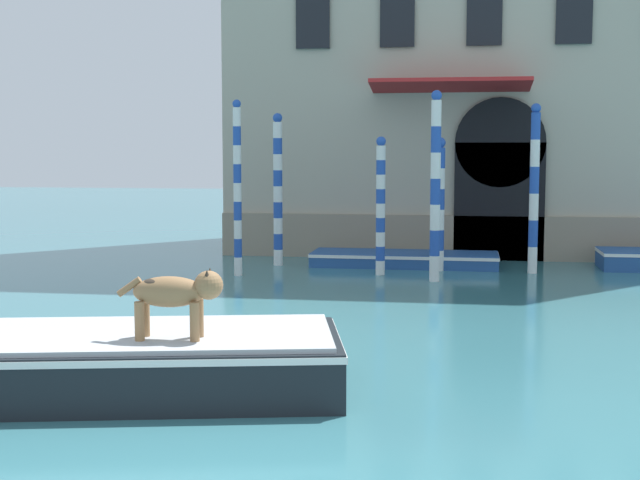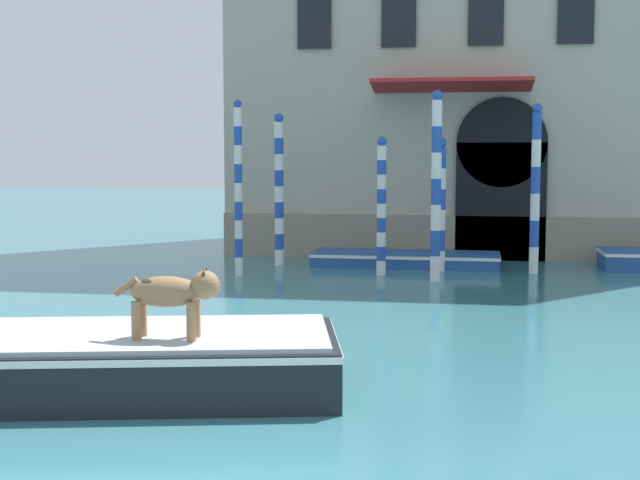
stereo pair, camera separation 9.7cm
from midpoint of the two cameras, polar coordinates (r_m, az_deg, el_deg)
name	(u,v)px [view 1 (the left image)]	position (r m, az deg, el deg)	size (l,w,h in m)	color
boat_foreground	(52,362)	(11.40, -16.99, -7.46)	(7.33, 3.76, 0.75)	black
dog_on_deck	(177,293)	(10.55, -9.42, -3.36)	(1.26, 0.45, 0.84)	#997047
boat_moored_near_palazzo	(404,259)	(22.80, 5.31, -1.19)	(4.74, 1.58, 0.35)	#234C8C
mooring_pole_0	(381,205)	(21.03, 3.77, 2.23)	(0.23, 0.23, 3.27)	white
mooring_pole_1	(237,188)	(20.92, -5.44, 3.35)	(0.19, 0.19, 4.11)	white
mooring_pole_2	(435,186)	(20.07, 7.26, 3.46)	(0.24, 0.24, 4.27)	white
mooring_pole_3	(278,189)	(22.75, -2.83, 3.28)	(0.24, 0.24, 3.88)	white
mooring_pole_4	(534,188)	(21.83, 13.42, 3.24)	(0.23, 0.23, 4.05)	white
mooring_pole_5	(439,204)	(21.89, 7.51, 2.33)	(0.27, 0.27, 3.26)	white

